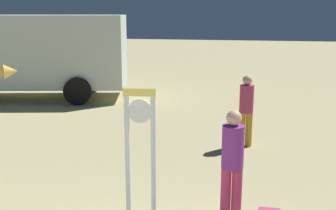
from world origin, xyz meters
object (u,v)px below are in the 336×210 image
object	(u,v)px
person_near_clock	(232,160)
person_distant	(246,107)
box_truck_near	(30,53)
standing_clock	(140,146)

from	to	relation	value
person_near_clock	person_distant	size ratio (longest dim) A/B	1.02
person_distant	box_truck_near	size ratio (longest dim) A/B	0.22
standing_clock	box_truck_near	distance (m)	9.77
standing_clock	person_distant	bearing A→B (deg)	69.81
person_near_clock	box_truck_near	distance (m)	10.23
person_distant	box_truck_near	world-z (taller)	box_truck_near
person_distant	person_near_clock	bearing A→B (deg)	-93.25
standing_clock	box_truck_near	world-z (taller)	box_truck_near
box_truck_near	person_distant	bearing A→B (deg)	-28.09
person_distant	box_truck_near	xyz separation A→B (m)	(-7.33, 3.91, 0.66)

